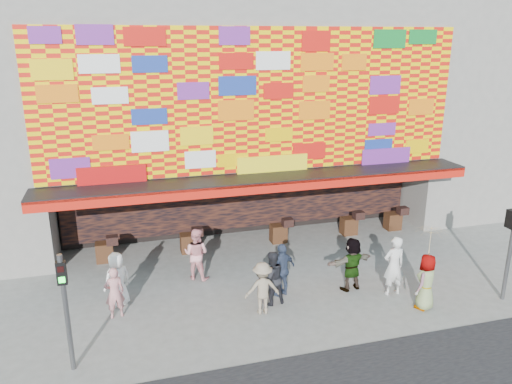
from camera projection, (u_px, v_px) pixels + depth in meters
ground at (294, 303)px, 15.01m from camera, size 90.00×90.00×0.00m
shop_building at (231, 97)px, 20.97m from camera, size 15.20×9.40×10.00m
neighbor_right at (495, 73)px, 23.96m from camera, size 11.00×8.00×12.00m
signal_left at (65, 300)px, 11.47m from camera, size 0.22×0.20×3.00m
signal_right at (511, 243)px, 14.69m from camera, size 0.22×0.20×3.00m
ped_a at (117, 279)px, 14.67m from camera, size 0.96×0.83×1.67m
ped_b at (114, 293)px, 14.04m from camera, size 0.61×0.46×1.53m
ped_c at (271, 278)px, 14.74m from camera, size 0.90×0.75×1.67m
ped_d at (262, 288)px, 14.25m from camera, size 1.03×0.61×1.57m
ped_e at (282, 270)px, 15.21m from camera, size 1.08×0.83×1.71m
ped_f at (352, 264)px, 15.58m from camera, size 1.67×0.78×1.73m
ped_g at (426, 282)px, 14.49m from camera, size 0.98×0.89×1.69m
ped_h at (394, 266)px, 15.27m from camera, size 0.70×0.46×1.90m
ped_i at (196, 254)px, 16.29m from camera, size 1.07×1.01×1.74m
parasol at (431, 241)px, 14.11m from camera, size 1.02×1.03×1.81m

